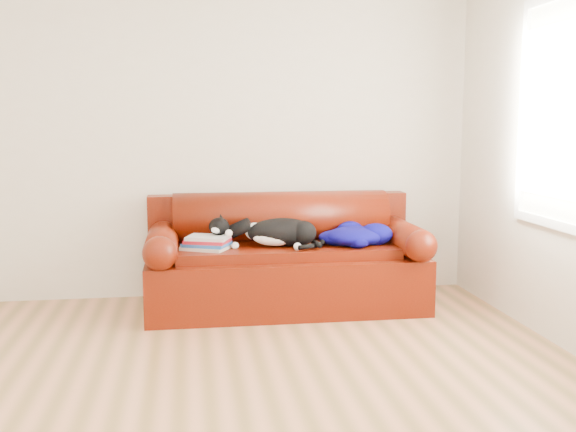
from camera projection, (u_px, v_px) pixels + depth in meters
name	position (u px, v px, depth m)	size (l,w,h in m)	color
ground	(209.00, 386.00, 3.68)	(4.50, 4.50, 0.00)	brown
room_shell	(228.00, 76.00, 3.48)	(4.52, 4.02, 2.61)	beige
sofa_base	(285.00, 278.00, 5.20)	(2.10, 0.90, 0.50)	#400902
sofa_back	(281.00, 234.00, 5.40)	(2.10, 1.01, 0.88)	#400902
book_stack	(207.00, 243.00, 4.96)	(0.40, 0.37, 0.10)	beige
cat	(280.00, 233.00, 5.06)	(0.70, 0.45, 0.27)	black
blanket	(355.00, 235.00, 5.15)	(0.64, 0.52, 0.17)	#050245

